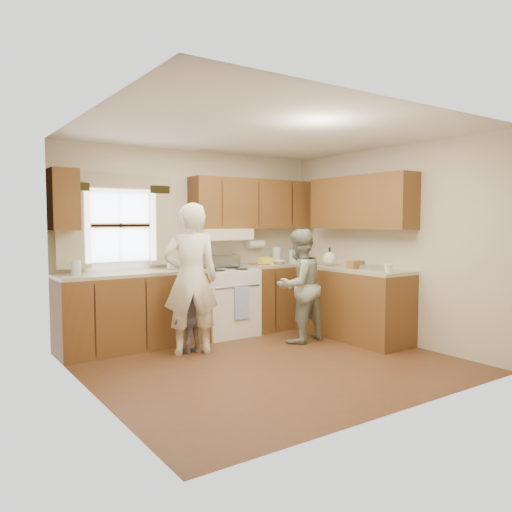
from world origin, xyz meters
TOP-DOWN VIEW (x-y plane):
  - room at (0.00, 0.00)m, footprint 3.80×3.80m
  - kitchen_fixtures at (0.62, 1.08)m, footprint 3.80×2.25m
  - stove at (0.30, 1.44)m, footprint 0.76×0.67m
  - woman_left at (-0.53, 0.82)m, footprint 0.75×0.61m
  - woman_right at (0.88, 0.56)m, footprint 0.77×0.63m
  - child at (-0.51, 0.85)m, footprint 0.47×0.23m

SIDE VIEW (x-z plane):
  - child at x=-0.51m, z-range 0.00..0.78m
  - stove at x=0.30m, z-range -0.07..1.00m
  - woman_right at x=0.88m, z-range 0.00..1.45m
  - kitchen_fixtures at x=0.62m, z-range -0.24..1.91m
  - woman_left at x=-0.53m, z-range 0.00..1.76m
  - room at x=0.00m, z-range -0.65..3.15m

